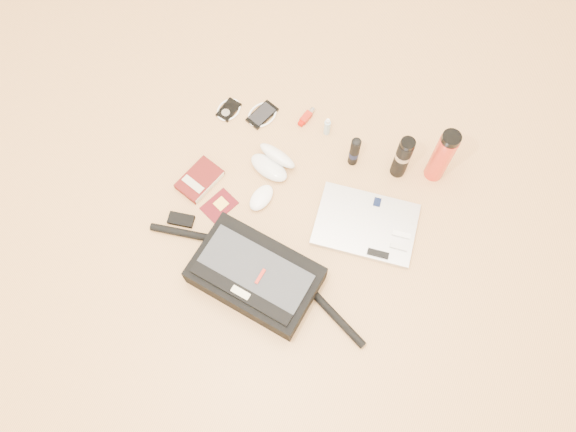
{
  "coord_description": "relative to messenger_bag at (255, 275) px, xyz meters",
  "views": [
    {
      "loc": [
        0.31,
        -0.7,
        1.99
      ],
      "look_at": [
        0.01,
        0.04,
        0.06
      ],
      "focal_mm": 35.0,
      "sensor_mm": 36.0,
      "label": 1
    }
  ],
  "objects": [
    {
      "name": "laptop",
      "position": [
        0.3,
        0.35,
        -0.04
      ],
      "size": [
        0.4,
        0.3,
        0.04
      ],
      "rotation": [
        0.0,
        0.0,
        0.12
      ],
      "color": "#B6B6B8",
      "rests_on": "ground"
    },
    {
      "name": "thermos_black",
      "position": [
        0.34,
        0.62,
        0.06
      ],
      "size": [
        0.08,
        0.08,
        0.23
      ],
      "rotation": [
        0.0,
        0.0,
        0.41
      ],
      "color": "black",
      "rests_on": "ground"
    },
    {
      "name": "passport",
      "position": [
        -0.25,
        0.22,
        -0.05
      ],
      "size": [
        0.13,
        0.15,
        0.01
      ],
      "rotation": [
        0.0,
        0.0,
        -0.41
      ],
      "color": "#4C090F",
      "rests_on": "ground"
    },
    {
      "name": "book",
      "position": [
        -0.36,
        0.28,
        -0.04
      ],
      "size": [
        0.16,
        0.2,
        0.03
      ],
      "rotation": [
        0.0,
        0.0,
        -0.3
      ],
      "color": "#4D0E0D",
      "rests_on": "ground"
    },
    {
      "name": "inhaler",
      "position": [
        -0.08,
        0.71,
        -0.04
      ],
      "size": [
        0.04,
        0.1,
        0.03
      ],
      "rotation": [
        0.0,
        0.0,
        -0.24
      ],
      "color": "#A01E10",
      "rests_on": "ground"
    },
    {
      "name": "ground",
      "position": [
        0.01,
        0.21,
        -0.06
      ],
      "size": [
        4.0,
        4.0,
        0.0
      ],
      "primitive_type": "plane",
      "color": "tan",
      "rests_on": "ground"
    },
    {
      "name": "aerosol_can",
      "position": [
        0.16,
        0.59,
        0.02
      ],
      "size": [
        0.04,
        0.04,
        0.16
      ],
      "rotation": [
        0.0,
        0.0,
        -0.06
      ],
      "color": "black",
      "rests_on": "ground"
    },
    {
      "name": "phone",
      "position": [
        -0.25,
        0.66,
        -0.05
      ],
      "size": [
        0.13,
        0.15,
        0.01
      ],
      "rotation": [
        0.0,
        0.0,
        -0.35
      ],
      "color": "black",
      "rests_on": "ground"
    },
    {
      "name": "messenger_bag",
      "position": [
        0.0,
        0.0,
        0.0
      ],
      "size": [
        0.9,
        0.33,
        0.12
      ],
      "rotation": [
        0.0,
        0.0,
        -0.13
      ],
      "color": "black",
      "rests_on": "ground"
    },
    {
      "name": "ipod",
      "position": [
        -0.39,
        0.63,
        -0.05
      ],
      "size": [
        0.11,
        0.11,
        0.01
      ],
      "rotation": [
        0.0,
        0.0,
        -0.2
      ],
      "color": "black",
      "rests_on": "ground"
    },
    {
      "name": "sunglasses_case",
      "position": [
        -0.12,
        0.46,
        -0.02
      ],
      "size": [
        0.2,
        0.18,
        0.1
      ],
      "rotation": [
        0.0,
        0.0,
        -0.28
      ],
      "color": "silver",
      "rests_on": "ground"
    },
    {
      "name": "spray_bottle",
      "position": [
        0.02,
        0.68,
        -0.01
      ],
      "size": [
        0.03,
        0.03,
        0.1
      ],
      "rotation": [
        0.0,
        0.0,
        0.15
      ],
      "color": "#9EBFCE",
      "rests_on": "ground"
    },
    {
      "name": "thermos_red",
      "position": [
        0.48,
        0.66,
        0.08
      ],
      "size": [
        0.1,
        0.1,
        0.28
      ],
      "rotation": [
        0.0,
        0.0,
        0.43
      ],
      "color": "red",
      "rests_on": "ground"
    },
    {
      "name": "mouse",
      "position": [
        -0.11,
        0.3,
        -0.04
      ],
      "size": [
        0.09,
        0.13,
        0.04
      ],
      "rotation": [
        0.0,
        0.0,
        -0.2
      ],
      "color": "white",
      "rests_on": "ground"
    }
  ]
}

